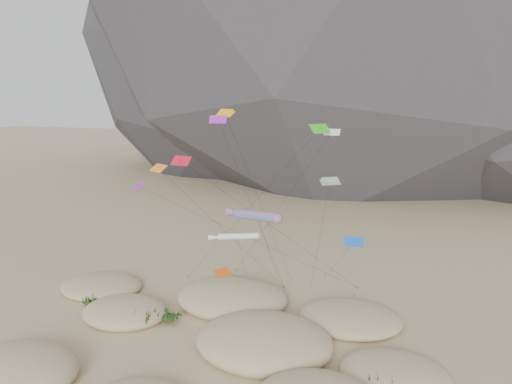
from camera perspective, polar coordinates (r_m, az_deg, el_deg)
ground at (r=53.15m, az=-5.59°, el=-19.32°), size 500.00×500.00×0.00m
dunes at (r=57.15m, az=-4.45°, el=-16.04°), size 50.50×33.63×4.10m
dune_grass at (r=55.66m, az=-5.78°, el=-16.76°), size 40.21×28.61×1.49m
kite_stakes at (r=72.94m, az=3.29°, el=-10.12°), size 24.54×5.98×0.30m
rainbow_tube_kite at (r=58.93m, az=-0.14°, el=-2.70°), size 8.24×15.44×13.63m
white_tube_kite at (r=59.67m, az=-2.37°, el=-5.10°), size 6.24×10.49×10.67m
orange_parafoil at (r=62.73m, az=-3.46°, el=8.75°), size 8.66×8.40×24.81m
multi_parafoil at (r=57.32m, az=8.45°, el=1.06°), size 4.97×11.63×17.46m
delta_kites at (r=57.17m, az=-2.57°, el=1.67°), size 28.61×23.74×24.21m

